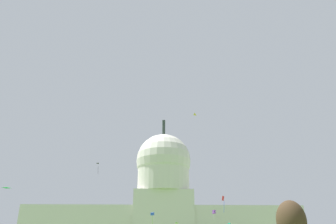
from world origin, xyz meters
The scene contains 9 objects.
capitol_building centered at (-0.20, 161.44, 22.77)m, with size 144.77×30.84×72.97m.
tree_east_far centered at (29.16, 61.14, 8.24)m, with size 8.76×9.27×13.18m.
kite_red_low centered at (12.01, 57.83, 12.58)m, with size 0.67×0.48×3.89m.
kite_blue_low centered at (-5.37, 100.33, 13.39)m, with size 1.43×1.44×4.14m.
kite_gold_mid centered at (3.53, 41.72, 27.78)m, with size 0.93×1.26×0.25m.
kite_green_low centered at (-29.56, 35.02, 11.24)m, with size 1.42×1.25×0.43m.
kite_black_mid centered at (-23.09, 84.48, 27.02)m, with size 1.27×1.26×3.00m.
kite_lime_low centered at (3.30, 104.47, 10.42)m, with size 1.43×1.31×2.47m.
kite_violet_low centered at (14.46, 86.06, 12.73)m, with size 1.25×1.25×3.01m.
Camera 1 is at (-4.05, -22.50, 1.97)m, focal length 35.18 mm.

